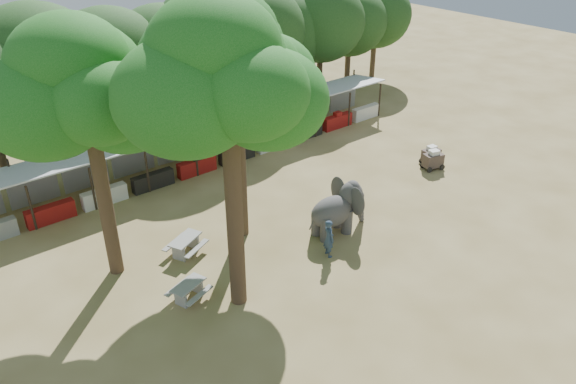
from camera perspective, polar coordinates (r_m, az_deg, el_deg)
ground at (r=25.25m, az=9.03°, el=-7.55°), size 100.00×100.00×0.00m
vendor_stalls at (r=34.04m, az=-8.13°, el=4.87°), size 28.00×2.99×2.80m
yard_tree_left at (r=22.33m, az=-20.46°, el=9.76°), size 7.10×6.90×11.02m
yard_tree_center at (r=18.89m, az=-6.87°, el=11.33°), size 7.10×6.90×12.04m
yard_tree_back at (r=23.87m, az=-5.95°, el=13.40°), size 7.10×6.90×11.36m
backdrop_trees at (r=36.93m, az=-12.95°, el=13.49°), size 46.46×5.95×8.33m
elephant at (r=26.87m, az=5.17°, el=-1.68°), size 3.28×2.50×2.49m
handler at (r=25.24m, az=4.17°, el=-4.70°), size 0.59×0.75×1.84m
picnic_table_near at (r=23.28m, az=-10.06°, el=-9.71°), size 1.84×1.75×0.75m
picnic_table_far at (r=25.92m, az=-10.37°, el=-5.19°), size 2.10×2.02×0.82m
cart_front at (r=34.14m, az=14.53°, el=3.19°), size 1.40×1.10×1.20m
cart_back at (r=34.81m, az=14.33°, el=3.68°), size 1.25×0.89×1.14m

